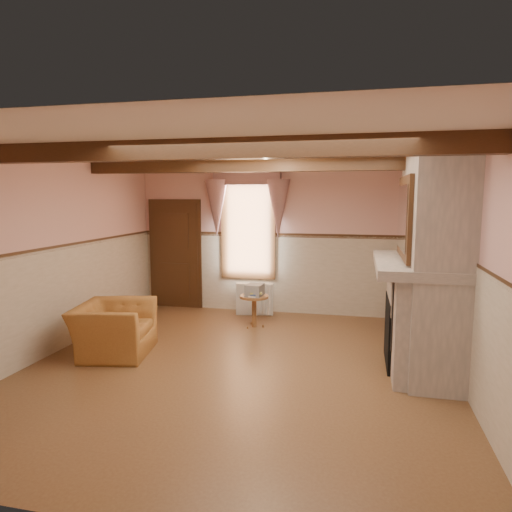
% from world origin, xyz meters
% --- Properties ---
extents(floor, '(5.50, 6.00, 0.01)m').
position_xyz_m(floor, '(0.00, 0.00, 0.00)').
color(floor, brown).
rests_on(floor, ground).
extents(ceiling, '(5.50, 6.00, 0.01)m').
position_xyz_m(ceiling, '(0.00, 0.00, 2.80)').
color(ceiling, silver).
rests_on(ceiling, wall_back).
extents(wall_back, '(5.50, 0.02, 2.80)m').
position_xyz_m(wall_back, '(0.00, 3.00, 1.40)').
color(wall_back, '#DBA198').
rests_on(wall_back, floor).
extents(wall_front, '(5.50, 0.02, 2.80)m').
position_xyz_m(wall_front, '(0.00, -3.00, 1.40)').
color(wall_front, '#DBA198').
rests_on(wall_front, floor).
extents(wall_left, '(0.02, 6.00, 2.80)m').
position_xyz_m(wall_left, '(-2.75, 0.00, 1.40)').
color(wall_left, '#DBA198').
rests_on(wall_left, floor).
extents(wall_right, '(0.02, 6.00, 2.80)m').
position_xyz_m(wall_right, '(2.75, 0.00, 1.40)').
color(wall_right, '#DBA198').
rests_on(wall_right, floor).
extents(wainscot, '(5.50, 6.00, 1.50)m').
position_xyz_m(wainscot, '(0.00, 0.00, 0.75)').
color(wainscot, beige).
rests_on(wainscot, floor).
extents(chair_rail, '(5.50, 6.00, 0.08)m').
position_xyz_m(chair_rail, '(0.00, 0.00, 1.50)').
color(chair_rail, black).
rests_on(chair_rail, wainscot).
extents(firebox, '(0.20, 0.95, 0.90)m').
position_xyz_m(firebox, '(2.00, 0.60, 0.45)').
color(firebox, black).
rests_on(firebox, floor).
extents(armchair, '(1.17, 1.28, 0.73)m').
position_xyz_m(armchair, '(-1.86, 0.12, 0.36)').
color(armchair, '#9E662D').
rests_on(armchair, floor).
extents(side_table, '(0.59, 0.59, 0.55)m').
position_xyz_m(side_table, '(-0.23, 1.88, 0.28)').
color(side_table, brown).
rests_on(side_table, floor).
extents(book_stack, '(0.29, 0.35, 0.20)m').
position_xyz_m(book_stack, '(-0.21, 1.86, 0.65)').
color(book_stack, '#B7AD8C').
rests_on(book_stack, side_table).
extents(radiator, '(0.72, 0.29, 0.60)m').
position_xyz_m(radiator, '(-0.41, 2.70, 0.30)').
color(radiator, silver).
rests_on(radiator, floor).
extents(bowl, '(0.36, 0.36, 0.09)m').
position_xyz_m(bowl, '(2.24, 0.37, 1.46)').
color(bowl, brown).
rests_on(bowl, mantel).
extents(mantel_clock, '(0.14, 0.24, 0.20)m').
position_xyz_m(mantel_clock, '(2.24, 1.34, 1.52)').
color(mantel_clock, black).
rests_on(mantel_clock, mantel).
extents(oil_lamp, '(0.11, 0.11, 0.28)m').
position_xyz_m(oil_lamp, '(2.24, 1.26, 1.56)').
color(oil_lamp, gold).
rests_on(oil_lamp, mantel).
extents(candle_red, '(0.06, 0.06, 0.16)m').
position_xyz_m(candle_red, '(2.24, 0.20, 1.50)').
color(candle_red, '#AD1715').
rests_on(candle_red, mantel).
extents(jar_yellow, '(0.06, 0.06, 0.12)m').
position_xyz_m(jar_yellow, '(2.24, 0.13, 1.48)').
color(jar_yellow, gold).
rests_on(jar_yellow, mantel).
extents(fireplace, '(0.85, 2.00, 2.80)m').
position_xyz_m(fireplace, '(2.42, 0.60, 1.40)').
color(fireplace, gray).
rests_on(fireplace, floor).
extents(mantel, '(1.05, 2.05, 0.12)m').
position_xyz_m(mantel, '(2.24, 0.60, 1.36)').
color(mantel, gray).
rests_on(mantel, fireplace).
extents(overmantel_mirror, '(0.06, 1.44, 1.04)m').
position_xyz_m(overmantel_mirror, '(2.06, 0.60, 1.97)').
color(overmantel_mirror, silver).
rests_on(overmantel_mirror, fireplace).
extents(door, '(1.10, 0.10, 2.10)m').
position_xyz_m(door, '(-2.10, 2.94, 1.05)').
color(door, black).
rests_on(door, floor).
extents(window, '(1.06, 0.08, 2.02)m').
position_xyz_m(window, '(-0.60, 2.97, 1.65)').
color(window, white).
rests_on(window, wall_back).
extents(window_drapes, '(1.30, 0.14, 1.40)m').
position_xyz_m(window_drapes, '(-0.60, 2.88, 2.25)').
color(window_drapes, gray).
rests_on(window_drapes, wall_back).
extents(ceiling_beam_front, '(5.50, 0.18, 0.20)m').
position_xyz_m(ceiling_beam_front, '(0.00, -1.20, 2.70)').
color(ceiling_beam_front, black).
rests_on(ceiling_beam_front, ceiling).
extents(ceiling_beam_back, '(5.50, 0.18, 0.20)m').
position_xyz_m(ceiling_beam_back, '(0.00, 1.20, 2.70)').
color(ceiling_beam_back, black).
rests_on(ceiling_beam_back, ceiling).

